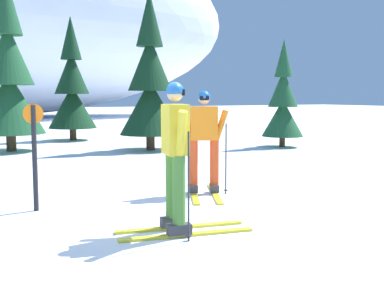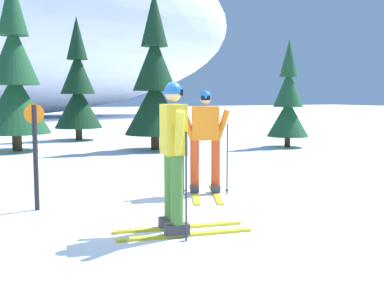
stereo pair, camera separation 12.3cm
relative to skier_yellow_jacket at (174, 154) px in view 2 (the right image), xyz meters
name	(u,v)px [view 2 (the right image)]	position (x,y,z in m)	size (l,w,h in m)	color
ground_plane	(136,223)	(-0.27, 0.59, -0.94)	(120.00, 120.00, 0.00)	white
skier_yellow_jacket	(174,154)	(0.00, 0.00, 0.00)	(1.67, 0.80, 1.79)	gold
skier_orange_jacket	(205,140)	(1.42, 1.84, -0.04)	(1.07, 1.63, 1.71)	gold
pine_tree_center_left	(15,78)	(-0.61, 9.78, 1.21)	(1.99, 1.99, 5.15)	#47301E
pine_tree_center_right	(78,89)	(1.86, 12.40, 0.93)	(1.73, 1.73, 4.48)	#47301E
pine_tree_right	(155,84)	(3.13, 8.14, 1.02)	(1.82, 1.82, 4.70)	#47301E
pine_tree_far_right	(288,102)	(7.20, 6.99, 0.47)	(1.31, 1.31, 3.39)	#47301E
trail_marker_post	(35,150)	(-1.28, 1.92, -0.08)	(0.28, 0.07, 1.52)	black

